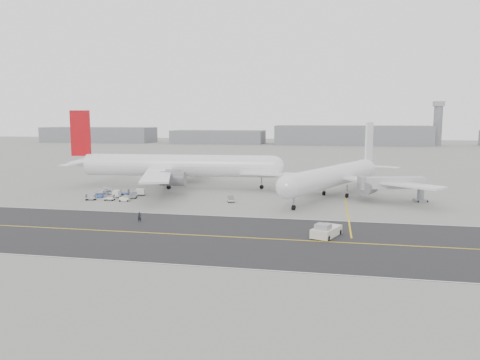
% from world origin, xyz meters
% --- Properties ---
extents(ground, '(700.00, 700.00, 0.00)m').
position_xyz_m(ground, '(0.00, 0.00, 0.00)').
color(ground, gray).
rests_on(ground, ground).
extents(taxiway, '(220.00, 59.00, 0.03)m').
position_xyz_m(taxiway, '(5.02, -17.98, 0.01)').
color(taxiway, '#2A2A2D').
rests_on(taxiway, ground).
extents(horizon_buildings, '(520.00, 28.00, 28.00)m').
position_xyz_m(horizon_buildings, '(30.00, 260.00, 0.00)').
color(horizon_buildings, slate).
rests_on(horizon_buildings, ground).
extents(control_tower, '(7.00, 7.00, 31.25)m').
position_xyz_m(control_tower, '(100.00, 265.00, 16.25)').
color(control_tower, slate).
rests_on(control_tower, ground).
extents(airliner_a, '(62.87, 62.00, 21.68)m').
position_xyz_m(airliner_a, '(-17.29, 33.19, 6.24)').
color(airliner_a, white).
rests_on(airliner_a, ground).
extents(airliner_b, '(48.80, 49.99, 18.30)m').
position_xyz_m(airliner_b, '(27.45, 26.06, 5.28)').
color(airliner_b, white).
rests_on(airliner_b, ground).
extents(pushback_tug, '(5.27, 8.42, 2.42)m').
position_xyz_m(pushback_tug, '(25.85, -14.87, 0.99)').
color(pushback_tug, beige).
rests_on(pushback_tug, ground).
extents(jet_bridge, '(16.31, 7.08, 6.10)m').
position_xyz_m(jet_bridge, '(40.54, 20.82, 4.26)').
color(jet_bridge, gray).
rests_on(jet_bridge, ground).
extents(gse_cluster, '(18.21, 17.73, 1.85)m').
position_xyz_m(gse_cluster, '(-25.53, 14.14, 0.00)').
color(gse_cluster, gray).
rests_on(gse_cluster, ground).
extents(stray_dolly, '(2.08, 2.68, 1.45)m').
position_xyz_m(stray_dolly, '(3.62, 13.42, 0.00)').
color(stray_dolly, silver).
rests_on(stray_dolly, ground).
extents(ground_crew_a, '(0.78, 0.58, 1.96)m').
position_xyz_m(ground_crew_a, '(-8.79, -10.57, 0.98)').
color(ground_crew_a, black).
rests_on(ground_crew_a, ground).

